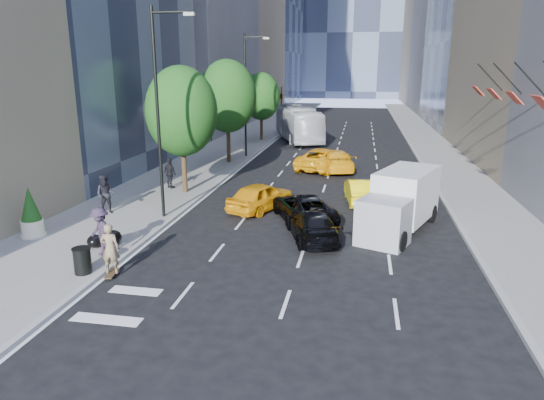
% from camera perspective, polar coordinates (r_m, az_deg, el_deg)
% --- Properties ---
extents(ground, '(160.00, 160.00, 0.00)m').
position_cam_1_polar(ground, '(19.82, 0.52, -6.65)').
color(ground, black).
rests_on(ground, ground).
extents(sidewalk_left, '(6.00, 120.00, 0.15)m').
position_cam_1_polar(sidewalk_left, '(50.17, -3.73, 6.77)').
color(sidewalk_left, slate).
rests_on(sidewalk_left, ground).
extents(sidewalk_right, '(4.00, 120.00, 0.15)m').
position_cam_1_polar(sidewalk_right, '(49.15, 18.41, 5.85)').
color(sidewalk_right, slate).
rests_on(sidewalk_right, ground).
extents(lamp_near, '(2.13, 0.22, 10.00)m').
position_cam_1_polar(lamp_near, '(24.12, -12.98, 11.09)').
color(lamp_near, black).
rests_on(lamp_near, sidewalk_left).
extents(lamp_far, '(2.13, 0.22, 10.00)m').
position_cam_1_polar(lamp_far, '(41.26, -2.94, 12.98)').
color(lamp_far, black).
rests_on(lamp_far, sidewalk_left).
extents(tree_near, '(4.20, 4.20, 7.46)m').
position_cam_1_polar(tree_near, '(29.13, -10.60, 10.19)').
color(tree_near, '#311F13').
rests_on(tree_near, sidewalk_left).
extents(tree_mid, '(4.50, 4.50, 7.99)m').
position_cam_1_polar(tree_mid, '(38.60, -5.27, 12.05)').
color(tree_mid, '#311F13').
rests_on(tree_mid, sidewalk_left).
extents(tree_far, '(3.90, 3.90, 6.92)m').
position_cam_1_polar(tree_far, '(51.26, -1.27, 12.09)').
color(tree_far, '#311F13').
rests_on(tree_far, sidewalk_left).
extents(traffic_signal, '(2.48, 0.53, 5.20)m').
position_cam_1_polar(traffic_signal, '(58.99, 1.11, 12.11)').
color(traffic_signal, black).
rests_on(traffic_signal, sidewalk_left).
extents(facade_flags, '(1.85, 13.30, 2.05)m').
position_cam_1_polar(facade_flags, '(29.13, 25.85, 11.37)').
color(facade_flags, black).
rests_on(facade_flags, ground).
extents(skateboarder, '(0.75, 0.55, 1.89)m').
position_cam_1_polar(skateboarder, '(18.62, -18.49, -5.82)').
color(skateboarder, '#746548').
rests_on(skateboarder, ground).
extents(black_sedan_lincoln, '(4.11, 5.45, 1.38)m').
position_cam_1_polar(black_sedan_lincoln, '(24.21, 3.73, -0.88)').
color(black_sedan_lincoln, black).
rests_on(black_sedan_lincoln, ground).
extents(black_sedan_mercedes, '(3.18, 4.89, 1.32)m').
position_cam_1_polar(black_sedan_mercedes, '(21.60, 4.72, -2.98)').
color(black_sedan_mercedes, black).
rests_on(black_sedan_mercedes, ground).
extents(taxi_a, '(3.40, 4.78, 1.51)m').
position_cam_1_polar(taxi_a, '(26.01, -1.35, 0.44)').
color(taxi_a, orange).
rests_on(taxi_a, ground).
extents(taxi_b, '(2.02, 4.35, 1.38)m').
position_cam_1_polar(taxi_b, '(27.93, 10.35, 1.08)').
color(taxi_b, yellow).
rests_on(taxi_b, ground).
extents(taxi_c, '(4.44, 6.40, 1.62)m').
position_cam_1_polar(taxi_c, '(36.81, 6.15, 4.82)').
color(taxi_c, '#F6AB0C').
rests_on(taxi_c, ground).
extents(taxi_d, '(3.79, 5.88, 1.59)m').
position_cam_1_polar(taxi_d, '(36.48, 7.21, 4.66)').
color(taxi_d, '#FFB20D').
rests_on(taxi_d, ground).
extents(city_bus, '(6.73, 13.02, 3.54)m').
position_cam_1_polar(city_bus, '(52.24, 3.10, 8.99)').
color(city_bus, silver).
rests_on(city_bus, ground).
extents(box_truck, '(4.15, 6.21, 2.80)m').
position_cam_1_polar(box_truck, '(23.23, 14.87, -0.18)').
color(box_truck, silver).
rests_on(box_truck, ground).
extents(pedestrian_a, '(1.07, 0.88, 2.01)m').
position_cam_1_polar(pedestrian_a, '(26.26, -18.98, 0.64)').
color(pedestrian_a, black).
rests_on(pedestrian_a, sidewalk_left).
extents(pedestrian_b, '(1.20, 0.99, 1.91)m').
position_cam_1_polar(pedestrian_b, '(30.80, -11.91, 3.11)').
color(pedestrian_b, black).
rests_on(pedestrian_b, sidewalk_left).
extents(pedestrian_c, '(1.48, 1.33, 1.99)m').
position_cam_1_polar(pedestrian_c, '(20.34, -19.53, -3.55)').
color(pedestrian_c, '#2D2234').
rests_on(pedestrian_c, sidewalk_left).
extents(trash_can, '(0.62, 0.62, 0.93)m').
position_cam_1_polar(trash_can, '(19.03, -21.41, -6.71)').
color(trash_can, black).
rests_on(trash_can, sidewalk_left).
extents(planter_shrub, '(0.95, 0.95, 2.28)m').
position_cam_1_polar(planter_shrub, '(23.83, -26.50, -1.38)').
color(planter_shrub, beige).
rests_on(planter_shrub, sidewalk_left).
extents(garbage_bags, '(1.25, 1.20, 0.62)m').
position_cam_1_polar(garbage_bags, '(21.63, -18.98, -4.36)').
color(garbage_bags, black).
rests_on(garbage_bags, sidewalk_left).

